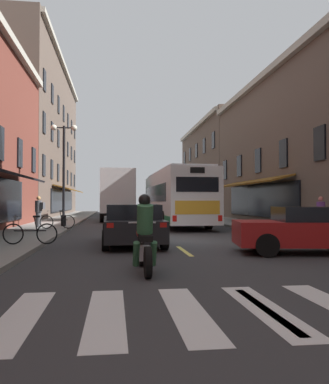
% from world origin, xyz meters
% --- Properties ---
extents(ground_plane, '(34.80, 80.00, 0.10)m').
position_xyz_m(ground_plane, '(0.00, 0.00, -0.05)').
color(ground_plane, '#333335').
extents(lane_centre_dashes, '(0.14, 73.90, 0.01)m').
position_xyz_m(lane_centre_dashes, '(0.00, -0.25, 0.00)').
color(lane_centre_dashes, '#DBCC4C').
rests_on(lane_centre_dashes, ground).
extents(crosswalk_near, '(7.10, 2.80, 0.01)m').
position_xyz_m(crosswalk_near, '(0.00, -10.00, 0.00)').
color(crosswalk_near, silver).
rests_on(crosswalk_near, ground).
extents(sidewalk_left, '(3.00, 80.00, 0.14)m').
position_xyz_m(sidewalk_left, '(-5.90, 0.00, 0.07)').
color(sidewalk_left, gray).
rests_on(sidewalk_left, ground).
extents(sidewalk_right, '(3.00, 80.00, 0.14)m').
position_xyz_m(sidewalk_right, '(5.90, 0.00, 0.07)').
color(sidewalk_right, gray).
rests_on(sidewalk_right, ground).
extents(transit_bus, '(2.83, 11.91, 3.33)m').
position_xyz_m(transit_bus, '(1.65, 8.96, 1.75)').
color(transit_bus, white).
rests_on(transit_bus, ground).
extents(box_truck, '(2.55, 7.74, 3.75)m').
position_xyz_m(box_truck, '(-1.91, 14.97, 1.94)').
color(box_truck, '#B21E19').
rests_on(box_truck, ground).
extents(sedan_near, '(2.10, 4.72, 1.39)m').
position_xyz_m(sedan_near, '(-1.50, -1.59, 0.71)').
color(sedan_near, black).
rests_on(sedan_near, ground).
extents(sedan_mid, '(4.70, 2.56, 1.34)m').
position_xyz_m(sedan_mid, '(3.67, -4.46, 0.70)').
color(sedan_mid, maroon).
rests_on(sedan_mid, ground).
extents(sedan_far, '(2.07, 4.52, 1.44)m').
position_xyz_m(sedan_far, '(-1.84, 25.05, 0.74)').
color(sedan_far, navy).
rests_on(sedan_far, ground).
extents(motorcycle_rider, '(0.62, 2.07, 1.66)m').
position_xyz_m(motorcycle_rider, '(-1.46, -6.91, 0.71)').
color(motorcycle_rider, black).
rests_on(motorcycle_rider, ground).
extents(bicycle_near, '(1.71, 0.48, 0.91)m').
position_xyz_m(bicycle_near, '(-4.92, 5.02, 0.50)').
color(bicycle_near, black).
rests_on(bicycle_near, sidewalk_left).
extents(bicycle_mid, '(1.71, 0.48, 0.91)m').
position_xyz_m(bicycle_mid, '(-4.75, -2.30, 0.50)').
color(bicycle_mid, black).
rests_on(bicycle_mid, sidewalk_left).
extents(pedestrian_near, '(0.52, 0.40, 1.63)m').
position_xyz_m(pedestrian_near, '(-6.04, 6.20, 1.00)').
color(pedestrian_near, '#4C4C51').
rests_on(pedestrian_near, sidewalk_left).
extents(pedestrian_mid, '(0.36, 0.36, 1.57)m').
position_xyz_m(pedestrian_mid, '(6.80, 0.93, 0.94)').
color(pedestrian_mid, '#66387F').
rests_on(pedestrian_mid, sidewalk_right).
extents(pedestrian_far, '(0.36, 0.36, 1.76)m').
position_xyz_m(pedestrian_far, '(5.20, 15.42, 1.05)').
color(pedestrian_far, navy).
rests_on(pedestrian_far, sidewalk_right).
extents(street_lamp_twin, '(1.42, 0.32, 5.59)m').
position_xyz_m(street_lamp_twin, '(-4.88, 7.05, 3.23)').
color(street_lamp_twin, black).
rests_on(street_lamp_twin, sidewalk_left).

